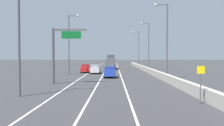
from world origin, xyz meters
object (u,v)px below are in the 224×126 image
car_red_1 (86,68)px  box_truck (111,63)px  lamp_post_right_second (166,37)px  lamp_post_left_mid (70,41)px  lamp_post_right_fourth (138,47)px  lamp_post_left_near (21,24)px  overhead_sign_gantry (59,49)px  lamp_post_right_third (148,44)px  car_blue_0 (110,72)px  car_silver_2 (95,69)px  speed_advisory_sign (201,82)px

car_red_1 → box_truck: (5.47, 14.04, 0.92)m
lamp_post_right_second → lamp_post_left_mid: 19.90m
lamp_post_right_fourth → lamp_post_left_near: size_ratio=1.00×
overhead_sign_gantry → lamp_post_right_third: 31.92m
car_red_1 → box_truck: 15.09m
box_truck → lamp_post_right_second: bearing=-73.3°
car_blue_0 → box_truck: 26.49m
lamp_post_right_second → car_blue_0: 11.24m
car_red_1 → car_silver_2: car_red_1 is taller
lamp_post_left_mid → lamp_post_left_near: bearing=-89.4°
speed_advisory_sign → lamp_post_right_second: 19.89m
car_silver_2 → lamp_post_left_mid: bearing=-151.9°
lamp_post_right_fourth → car_red_1: (-14.54, -27.50, -5.83)m
lamp_post_left_near → box_truck: bearing=80.6°
lamp_post_right_second → lamp_post_left_near: same height
overhead_sign_gantry → lamp_post_left_near: bearing=-96.4°
lamp_post_right_second → box_truck: lamp_post_right_second is taller
car_silver_2 → lamp_post_right_second: bearing=-47.1°
car_silver_2 → lamp_post_left_near: bearing=-99.1°
overhead_sign_gantry → box_truck: overhead_sign_gantry is taller
lamp_post_right_second → lamp_post_left_mid: (-16.98, 10.38, 0.00)m
lamp_post_right_second → lamp_post_right_third: bearing=89.3°
car_silver_2 → car_blue_0: bearing=-70.6°
box_truck → overhead_sign_gantry: bearing=-100.2°
lamp_post_left_mid → car_red_1: (2.45, 5.88, -5.83)m
lamp_post_right_fourth → overhead_sign_gantry: bearing=-107.5°
lamp_post_right_third → lamp_post_left_mid: 20.72m
speed_advisory_sign → lamp_post_right_third: lamp_post_right_third is taller
car_red_1 → lamp_post_left_near: bearing=-93.9°
lamp_post_right_fourth → lamp_post_right_third: bearing=-89.3°
lamp_post_left_near → box_truck: 47.06m
speed_advisory_sign → car_red_1: bearing=110.4°
overhead_sign_gantry → car_silver_2: (3.51, 18.75, -3.77)m
lamp_post_right_second → car_silver_2: (-12.07, 13.00, -5.83)m
lamp_post_right_fourth → car_blue_0: 41.31m
car_blue_0 → box_truck: bearing=90.5°
car_red_1 → car_silver_2: 4.08m
lamp_post_right_third → lamp_post_right_fourth: same height
lamp_post_right_fourth → lamp_post_left_near: (-16.72, -59.63, 0.00)m
car_blue_0 → car_silver_2: car_blue_0 is taller
car_silver_2 → speed_advisory_sign: bearing=-71.5°
lamp_post_left_near → car_silver_2: (4.65, 28.88, -5.83)m
lamp_post_right_third → box_truck: lamp_post_right_third is taller
overhead_sign_gantry → car_silver_2: 19.45m
lamp_post_right_third → car_silver_2: bearing=-144.2°
car_silver_2 → lamp_post_right_fourth: bearing=68.6°
lamp_post_left_mid → car_silver_2: bearing=28.1°
lamp_post_right_fourth → car_blue_0: bearing=-102.5°
lamp_post_right_fourth → car_blue_0: size_ratio=2.81×
lamp_post_left_near → car_red_1: 32.73m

